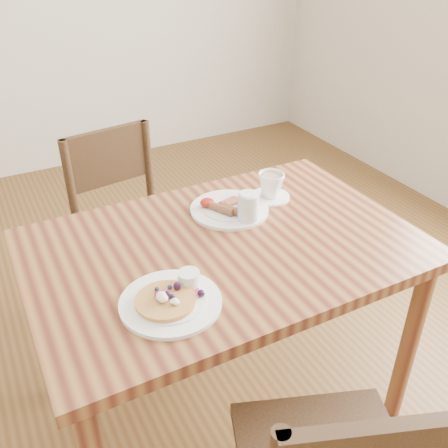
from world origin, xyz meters
name	(u,v)px	position (x,y,z in m)	size (l,w,h in m)	color
ground	(224,403)	(0.00, 0.00, 0.00)	(5.00, 5.00, 0.00)	#533517
dining_table	(224,269)	(0.00, 0.00, 0.65)	(1.20, 0.80, 0.75)	brown
chair_far	(129,225)	(-0.11, 0.65, 0.49)	(0.48, 0.48, 0.88)	#3F2B17
pancake_plate	(172,299)	(-0.25, -0.19, 0.76)	(0.27, 0.27, 0.06)	white
breakfast_plate	(228,208)	(0.11, 0.17, 0.76)	(0.27, 0.27, 0.04)	white
teacup_saucer	(271,187)	(0.29, 0.18, 0.79)	(0.14, 0.14, 0.10)	white
water_glass	(248,208)	(0.13, 0.07, 0.80)	(0.07, 0.07, 0.11)	silver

